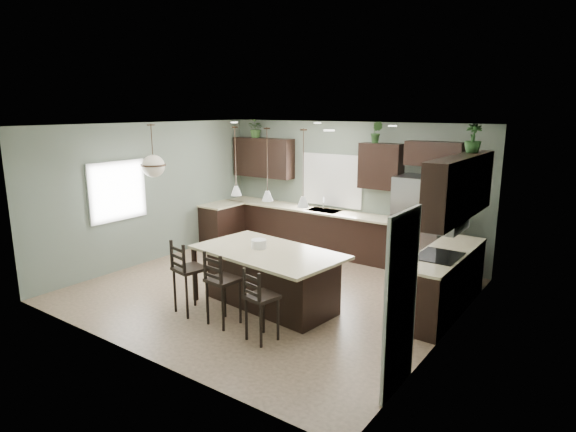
# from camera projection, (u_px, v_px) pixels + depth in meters

# --- Properties ---
(ground) EXTENTS (6.00, 6.00, 0.00)m
(ground) POSITION_uv_depth(u_px,v_px,m) (270.00, 290.00, 8.31)
(ground) COLOR #9E8466
(ground) RESTS_ON ground
(pantry_door) EXTENTS (0.04, 0.82, 2.04)m
(pantry_door) POSITION_uv_depth(u_px,v_px,m) (401.00, 303.00, 5.17)
(pantry_door) COLOR white
(pantry_door) RESTS_ON ground
(window_back) EXTENTS (1.35, 0.02, 1.00)m
(window_back) POSITION_uv_depth(u_px,v_px,m) (332.00, 180.00, 10.37)
(window_back) COLOR white
(window_back) RESTS_ON room_shell
(window_left) EXTENTS (0.02, 1.10, 1.00)m
(window_left) POSITION_uv_depth(u_px,v_px,m) (117.00, 191.00, 9.02)
(window_left) COLOR white
(window_left) RESTS_ON room_shell
(left_return_cabs) EXTENTS (0.60, 0.90, 0.90)m
(left_return_cabs) POSITION_uv_depth(u_px,v_px,m) (222.00, 224.00, 11.09)
(left_return_cabs) COLOR black
(left_return_cabs) RESTS_ON ground
(left_return_countertop) EXTENTS (0.66, 0.96, 0.04)m
(left_return_countertop) POSITION_uv_depth(u_px,v_px,m) (222.00, 205.00, 10.97)
(left_return_countertop) COLOR beige
(left_return_countertop) RESTS_ON left_return_cabs
(back_lower_cabs) EXTENTS (4.20, 0.60, 0.90)m
(back_lower_cabs) POSITION_uv_depth(u_px,v_px,m) (307.00, 229.00, 10.64)
(back_lower_cabs) COLOR black
(back_lower_cabs) RESTS_ON ground
(back_countertop) EXTENTS (4.20, 0.66, 0.04)m
(back_countertop) POSITION_uv_depth(u_px,v_px,m) (306.00, 209.00, 10.52)
(back_countertop) COLOR beige
(back_countertop) RESTS_ON back_lower_cabs
(sink_inset) EXTENTS (0.70, 0.45, 0.01)m
(sink_inset) POSITION_uv_depth(u_px,v_px,m) (324.00, 210.00, 10.26)
(sink_inset) COLOR gray
(sink_inset) RESTS_ON back_countertop
(faucet) EXTENTS (0.02, 0.02, 0.28)m
(faucet) POSITION_uv_depth(u_px,v_px,m) (323.00, 204.00, 10.20)
(faucet) COLOR silver
(faucet) RESTS_ON back_countertop
(back_upper_left) EXTENTS (1.55, 0.34, 0.90)m
(back_upper_left) POSITION_uv_depth(u_px,v_px,m) (263.00, 158.00, 11.15)
(back_upper_left) COLOR black
(back_upper_left) RESTS_ON room_shell
(back_upper_right) EXTENTS (0.85, 0.34, 0.90)m
(back_upper_right) POSITION_uv_depth(u_px,v_px,m) (381.00, 166.00, 9.48)
(back_upper_right) COLOR black
(back_upper_right) RESTS_ON room_shell
(fridge_header) EXTENTS (1.05, 0.34, 0.45)m
(fridge_header) POSITION_uv_depth(u_px,v_px,m) (434.00, 154.00, 8.82)
(fridge_header) COLOR black
(fridge_header) RESTS_ON room_shell
(right_lower_cabs) EXTENTS (0.60, 2.35, 0.90)m
(right_lower_cabs) POSITION_uv_depth(u_px,v_px,m) (444.00, 283.00, 7.38)
(right_lower_cabs) COLOR black
(right_lower_cabs) RESTS_ON ground
(right_countertop) EXTENTS (0.66, 2.35, 0.04)m
(right_countertop) POSITION_uv_depth(u_px,v_px,m) (445.00, 253.00, 7.28)
(right_countertop) COLOR beige
(right_countertop) RESTS_ON right_lower_cabs
(cooktop) EXTENTS (0.58, 0.75, 0.02)m
(cooktop) POSITION_uv_depth(u_px,v_px,m) (439.00, 256.00, 7.06)
(cooktop) COLOR black
(cooktop) RESTS_ON right_countertop
(wall_oven_front) EXTENTS (0.01, 0.72, 0.60)m
(wall_oven_front) POSITION_uv_depth(u_px,v_px,m) (418.00, 284.00, 7.33)
(wall_oven_front) COLOR gray
(wall_oven_front) RESTS_ON right_lower_cabs
(right_upper_cabs) EXTENTS (0.34, 2.35, 0.90)m
(right_upper_cabs) POSITION_uv_depth(u_px,v_px,m) (460.00, 187.00, 6.97)
(right_upper_cabs) COLOR black
(right_upper_cabs) RESTS_ON room_shell
(microwave) EXTENTS (0.40, 0.75, 0.40)m
(microwave) POSITION_uv_depth(u_px,v_px,m) (449.00, 217.00, 6.87)
(microwave) COLOR gray
(microwave) RESTS_ON right_upper_cabs
(refrigerator) EXTENTS (0.90, 0.74, 1.85)m
(refrigerator) POSITION_uv_depth(u_px,v_px,m) (420.00, 226.00, 8.96)
(refrigerator) COLOR #96979F
(refrigerator) RESTS_ON ground
(kitchen_island) EXTENTS (2.45, 1.57, 0.92)m
(kitchen_island) POSITION_uv_depth(u_px,v_px,m) (268.00, 279.00, 7.50)
(kitchen_island) COLOR black
(kitchen_island) RESTS_ON ground
(serving_dish) EXTENTS (0.24, 0.24, 0.14)m
(serving_dish) POSITION_uv_depth(u_px,v_px,m) (259.00, 244.00, 7.51)
(serving_dish) COLOR white
(serving_dish) RESTS_ON kitchen_island
(bar_stool_left) EXTENTS (0.50, 0.50, 1.15)m
(bar_stool_left) POSITION_uv_depth(u_px,v_px,m) (190.00, 277.00, 7.27)
(bar_stool_left) COLOR black
(bar_stool_left) RESTS_ON ground
(bar_stool_center) EXTENTS (0.45, 0.45, 1.11)m
(bar_stool_center) POSITION_uv_depth(u_px,v_px,m) (223.00, 288.00, 6.88)
(bar_stool_center) COLOR black
(bar_stool_center) RESTS_ON ground
(bar_stool_right) EXTENTS (0.45, 0.45, 1.03)m
(bar_stool_right) POSITION_uv_depth(u_px,v_px,m) (262.00, 305.00, 6.40)
(bar_stool_right) COLOR black
(bar_stool_right) RESTS_ON ground
(pendant_left) EXTENTS (0.17, 0.17, 1.10)m
(pendant_left) POSITION_uv_depth(u_px,v_px,m) (235.00, 161.00, 7.57)
(pendant_left) COLOR white
(pendant_left) RESTS_ON room_shell
(pendant_center) EXTENTS (0.17, 0.17, 1.10)m
(pendant_center) POSITION_uv_depth(u_px,v_px,m) (267.00, 165.00, 7.11)
(pendant_center) COLOR white
(pendant_center) RESTS_ON room_shell
(pendant_right) EXTENTS (0.17, 0.17, 1.10)m
(pendant_right) POSITION_uv_depth(u_px,v_px,m) (303.00, 169.00, 6.65)
(pendant_right) COLOR white
(pendant_right) RESTS_ON room_shell
(chandelier) EXTENTS (0.45, 0.45, 0.95)m
(chandelier) POSITION_uv_depth(u_px,v_px,m) (152.00, 151.00, 8.58)
(chandelier) COLOR beige
(chandelier) RESTS_ON room_shell
(plant_back_left) EXTENTS (0.48, 0.45, 0.43)m
(plant_back_left) POSITION_uv_depth(u_px,v_px,m) (256.00, 128.00, 11.08)
(plant_back_left) COLOR #2C4B21
(plant_back_left) RESTS_ON back_upper_left
(plant_back_right) EXTENTS (0.25, 0.20, 0.42)m
(plant_back_right) POSITION_uv_depth(u_px,v_px,m) (377.00, 132.00, 9.37)
(plant_back_right) COLOR #284C21
(plant_back_right) RESTS_ON back_upper_right
(plant_right_wall) EXTENTS (0.32, 0.32, 0.44)m
(plant_right_wall) POSITION_uv_depth(u_px,v_px,m) (473.00, 138.00, 7.32)
(plant_right_wall) COLOR #285424
(plant_right_wall) RESTS_ON right_upper_cabs
(room_shell) EXTENTS (6.00, 6.00, 6.00)m
(room_shell) POSITION_uv_depth(u_px,v_px,m) (269.00, 193.00, 7.93)
(room_shell) COLOR slate
(room_shell) RESTS_ON ground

